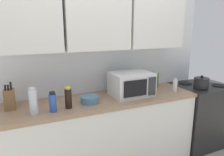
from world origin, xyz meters
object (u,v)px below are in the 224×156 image
object	(u,v)px
knife_block	(9,99)
bowl_ceramic_small	(90,99)
microwave	(131,84)
bottle_white_jar	(175,85)
kettle	(201,83)
stove_range	(199,114)
bottle_soy_dark	(68,98)
bottle_blue_cleaner	(53,102)
bottle_clear_tall	(33,101)
bottle_green_oil	(156,80)

from	to	relation	value
knife_block	bowl_ceramic_small	world-z (taller)	knife_block
microwave	bottle_white_jar	size ratio (longest dim) A/B	2.78
kettle	knife_block	xyz separation A→B (m)	(-2.31, 0.24, 0.02)
stove_range	bottle_soy_dark	bearing A→B (deg)	-176.89
bottle_white_jar	bottle_blue_cleaner	size ratio (longest dim) A/B	0.86
bottle_soy_dark	bowl_ceramic_small	world-z (taller)	bottle_soy_dark
stove_range	bottle_blue_cleaner	distance (m)	2.17
microwave	bottle_blue_cleaner	xyz separation A→B (m)	(-0.94, -0.14, -0.04)
bottle_clear_tall	stove_range	bearing A→B (deg)	3.17
stove_range	kettle	world-z (taller)	kettle
bottle_white_jar	bottle_green_oil	bearing A→B (deg)	110.99
stove_range	knife_block	xyz separation A→B (m)	(-2.48, 0.10, 0.55)
bottle_green_oil	bottle_blue_cleaner	size ratio (longest dim) A/B	1.10
stove_range	microwave	world-z (taller)	microwave
microwave	bottle_soy_dark	size ratio (longest dim) A/B	2.14
stove_range	bottle_white_jar	world-z (taller)	bottle_white_jar
bottle_clear_tall	bottle_white_jar	world-z (taller)	bottle_clear_tall
bottle_clear_tall	bowl_ceramic_small	size ratio (longest dim) A/B	1.32
bowl_ceramic_small	knife_block	bearing A→B (deg)	169.03
stove_range	bottle_white_jar	size ratio (longest dim) A/B	5.29
bottle_clear_tall	bowl_ceramic_small	bearing A→B (deg)	7.81
bottle_clear_tall	bowl_ceramic_small	xyz separation A→B (m)	(0.58, 0.08, -0.09)
bottle_soy_dark	kettle	bearing A→B (deg)	-1.12
knife_block	bottle_clear_tall	world-z (taller)	knife_block
kettle	bottle_green_oil	world-z (taller)	bottle_green_oil
bowl_ceramic_small	microwave	bearing A→B (deg)	4.83
stove_range	bowl_ceramic_small	world-z (taller)	bowl_ceramic_small
bottle_blue_cleaner	knife_block	bearing A→B (deg)	147.62
stove_range	bottle_white_jar	distance (m)	0.78
bottle_green_oil	microwave	bearing A→B (deg)	-159.21
bottle_clear_tall	bottle_white_jar	bearing A→B (deg)	1.17
stove_range	bowl_ceramic_small	xyz separation A→B (m)	(-1.70, -0.05, 0.49)
bottle_soy_dark	bottle_green_oil	xyz separation A→B (m)	(1.27, 0.29, -0.00)
bottle_green_oil	bowl_ceramic_small	bearing A→B (deg)	-167.34
kettle	knife_block	size ratio (longest dim) A/B	0.69
kettle	bottle_clear_tall	world-z (taller)	bottle_clear_tall
bottle_blue_cleaner	bowl_ceramic_small	world-z (taller)	bottle_blue_cleaner
bottle_green_oil	bottle_soy_dark	bearing A→B (deg)	-167.18
knife_block	bottle_green_oil	world-z (taller)	knife_block
stove_range	knife_block	distance (m)	2.54
bowl_ceramic_small	stove_range	bearing A→B (deg)	1.58
knife_block	bottle_soy_dark	world-z (taller)	knife_block
microwave	bottle_blue_cleaner	size ratio (longest dim) A/B	2.40
kettle	bottle_blue_cleaner	distance (m)	1.93
bottle_blue_cleaner	bowl_ceramic_small	xyz separation A→B (m)	(0.40, 0.09, -0.06)
bottle_green_oil	bottle_white_jar	bearing A→B (deg)	-69.01
knife_block	bottle_white_jar	xyz separation A→B (m)	(1.91, -0.20, -0.02)
bottle_green_oil	bottle_blue_cleaner	bearing A→B (deg)	-167.34
kettle	knife_block	bearing A→B (deg)	173.94
kettle	knife_block	world-z (taller)	knife_block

